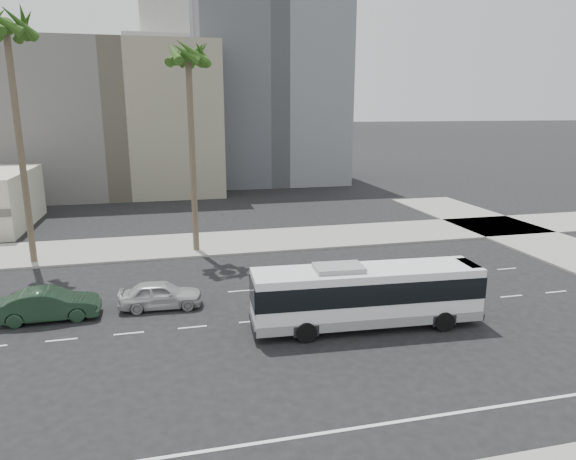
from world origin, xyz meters
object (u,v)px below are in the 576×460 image
object	(u,v)px
car_a	(161,295)
car_b	(49,305)
palm_mid	(6,32)
city_bus	(367,294)
palm_near	(188,60)

from	to	relation	value
car_a	car_b	distance (m)	5.51
car_a	car_b	bearing A→B (deg)	96.72
car_b	car_a	bearing A→B (deg)	-88.02
car_a	palm_mid	distance (m)	19.68
car_a	palm_mid	xyz separation A→B (m)	(-8.60, 10.32, 14.38)
city_bus	car_a	distance (m)	10.98
car_b	palm_mid	xyz separation A→B (m)	(-3.10, 10.62, 14.32)
car_a	palm_mid	world-z (taller)	palm_mid
car_a	palm_near	world-z (taller)	palm_near
city_bus	car_b	bearing A→B (deg)	166.88
city_bus	car_a	world-z (taller)	city_bus
car_a	palm_near	xyz separation A→B (m)	(2.55, 10.77, 13.00)
palm_near	city_bus	bearing A→B (deg)	-64.94
car_a	car_b	world-z (taller)	car_b
palm_near	palm_mid	size ratio (longest dim) A/B	0.90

